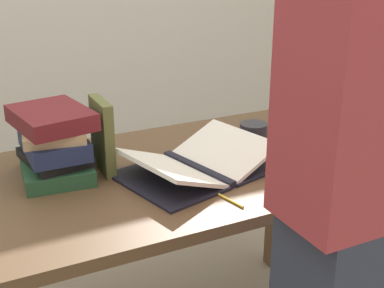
{
  "coord_description": "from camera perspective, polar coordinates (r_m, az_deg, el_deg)",
  "views": [
    {
      "loc": [
        -0.67,
        -1.38,
        1.4
      ],
      "look_at": [
        0.01,
        -0.02,
        0.81
      ],
      "focal_mm": 50.0,
      "sensor_mm": 36.0,
      "label": 1
    }
  ],
  "objects": [
    {
      "name": "book_stack_tall",
      "position": [
        1.62,
        -14.53,
        0.08
      ],
      "size": [
        0.23,
        0.28,
        0.21
      ],
      "color": "#234C2D",
      "rests_on": "reading_desk"
    },
    {
      "name": "book_standing_upright",
      "position": [
        1.63,
        -9.54,
        0.86
      ],
      "size": [
        0.03,
        0.15,
        0.22
      ],
      "rotation": [
        0.0,
        0.0,
        -0.01
      ],
      "color": "brown",
      "rests_on": "reading_desk"
    },
    {
      "name": "person_reader",
      "position": [
        1.15,
        17.95,
        -4.79
      ],
      "size": [
        0.36,
        0.23,
        1.82
      ],
      "rotation": [
        0.0,
        0.0,
        3.14
      ],
      "color": "#2D3342",
      "rests_on": "ground_plane"
    },
    {
      "name": "open_book",
      "position": [
        1.63,
        0.63,
        -2.14
      ],
      "size": [
        0.53,
        0.42,
        0.09
      ],
      "rotation": [
        0.0,
        0.0,
        0.24
      ],
      "color": "black",
      "rests_on": "reading_desk"
    },
    {
      "name": "pencil",
      "position": [
        1.48,
        3.19,
        -5.56
      ],
      "size": [
        0.04,
        0.17,
        0.01
      ],
      "rotation": [
        0.0,
        0.0,
        0.22
      ],
      "color": "gold",
      "rests_on": "reading_desk"
    },
    {
      "name": "reading_lamp",
      "position": [
        1.92,
        11.36,
        11.04
      ],
      "size": [
        0.15,
        0.15,
        0.45
      ],
      "color": "#ADADB2",
      "rests_on": "reading_desk"
    },
    {
      "name": "reading_desk",
      "position": [
        1.72,
        -0.49,
        -5.41
      ],
      "size": [
        1.28,
        0.75,
        0.73
      ],
      "color": "brown",
      "rests_on": "ground_plane"
    },
    {
      "name": "coffee_mug",
      "position": [
        1.81,
        6.59,
        0.86
      ],
      "size": [
        0.12,
        0.09,
        0.09
      ],
      "rotation": [
        0.0,
        0.0,
        6.21
      ],
      "color": "#28282D",
      "rests_on": "reading_desk"
    }
  ]
}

